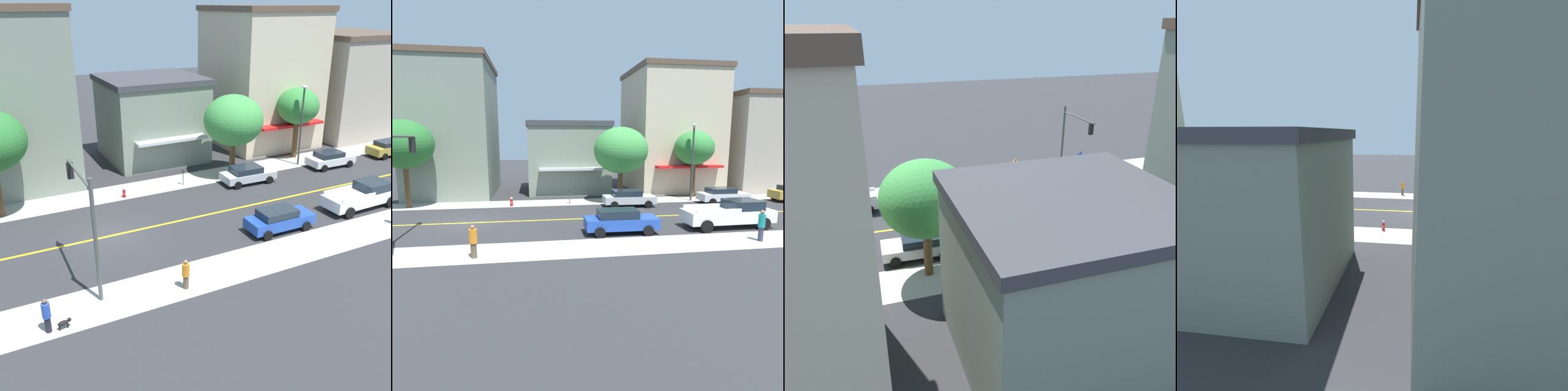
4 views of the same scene
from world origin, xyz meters
TOP-DOWN VIEW (x-y plane):
  - ground_plane at (0.00, 0.00)m, footprint 140.00×140.00m
  - sidewalk_left at (-6.66, 0.00)m, footprint 3.12×126.00m
  - sidewalk_right at (6.66, 0.00)m, footprint 3.12×126.00m
  - road_centerline_stripe at (0.00, 0.00)m, footprint 0.20×126.00m
  - brick_apartment_block at (-13.81, 8.44)m, footprint 9.35×8.73m
  - street_tree_right_corner at (-6.12, 12.60)m, footprint 4.92×4.92m
  - fire_hydrant at (-5.57, 2.78)m, footprint 0.44×0.24m
  - parking_meter at (-5.90, 7.89)m, footprint 0.12×0.18m
  - traffic_light_mast at (4.86, -2.42)m, footprint 4.87×0.32m
  - street_lamp at (-5.73, 19.39)m, footprint 0.70×0.36m
  - silver_sedan_left_curb at (-3.96, 12.79)m, footprint 2.22×4.49m
  - blue_sedan_right_curb at (4.09, 10.02)m, footprint 2.00×4.53m
  - white_pickup_truck at (3.82, 17.56)m, footprint 2.36×5.91m
  - pedestrian_teal_shirt at (6.98, 17.57)m, footprint 0.38×0.38m
  - pedestrian_orange_shirt at (7.33, 1.78)m, footprint 0.39×0.39m
  - pedestrian_blue_shirt at (7.61, -5.20)m, footprint 0.38×0.38m
  - small_dog at (7.73, -4.51)m, footprint 0.29×0.65m

SIDE VIEW (x-z plane):
  - ground_plane at x=0.00m, z-range 0.00..0.00m
  - road_centerline_stripe at x=0.00m, z-range 0.00..0.00m
  - sidewalk_left at x=-6.66m, z-range 0.00..0.01m
  - sidewalk_right at x=6.66m, z-range 0.00..0.01m
  - small_dog at x=7.73m, z-range 0.08..0.57m
  - fire_hydrant at x=-5.57m, z-range -0.01..0.78m
  - silver_sedan_left_curb at x=-3.96m, z-range 0.04..1.46m
  - blue_sedan_right_curb at x=4.09m, z-range 0.04..1.53m
  - parking_meter at x=-5.90m, z-range 0.21..1.52m
  - pedestrian_orange_shirt at x=7.33m, z-range 0.04..1.71m
  - white_pickup_truck at x=3.82m, z-range 0.01..1.82m
  - pedestrian_blue_shirt at x=7.61m, z-range 0.04..1.79m
  - pedestrian_teal_shirt at x=6.98m, z-range 0.05..1.86m
  - brick_apartment_block at x=-13.81m, z-range 0.01..7.57m
  - traffic_light_mast at x=4.86m, z-range 1.04..7.51m
  - street_lamp at x=-5.73m, z-range 0.78..7.90m
  - street_tree_right_corner at x=-6.12m, z-range 1.31..8.16m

